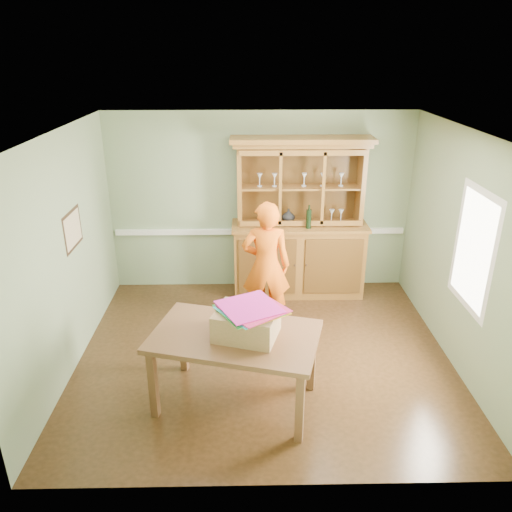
{
  "coord_description": "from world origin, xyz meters",
  "views": [
    {
      "loc": [
        -0.2,
        -5.22,
        3.52
      ],
      "look_at": [
        -0.09,
        0.4,
        1.15
      ],
      "focal_mm": 35.0,
      "sensor_mm": 36.0,
      "label": 1
    }
  ],
  "objects_px": {
    "person": "(266,266)",
    "dining_table": "(235,342)",
    "china_hutch": "(299,241)",
    "cardboard_box": "(246,324)"
  },
  "relations": [
    {
      "from": "dining_table",
      "to": "person",
      "type": "relative_size",
      "value": 1.07
    },
    {
      "from": "china_hutch",
      "to": "cardboard_box",
      "type": "bearing_deg",
      "value": -106.62
    },
    {
      "from": "person",
      "to": "dining_table",
      "type": "bearing_deg",
      "value": 78.57
    },
    {
      "from": "cardboard_box",
      "to": "person",
      "type": "relative_size",
      "value": 0.34
    },
    {
      "from": "china_hutch",
      "to": "dining_table",
      "type": "xyz_separation_m",
      "value": [
        -0.9,
        -2.61,
        -0.09
      ]
    },
    {
      "from": "cardboard_box",
      "to": "china_hutch",
      "type": "bearing_deg",
      "value": 73.38
    },
    {
      "from": "china_hutch",
      "to": "person",
      "type": "distance_m",
      "value": 1.13
    },
    {
      "from": "cardboard_box",
      "to": "person",
      "type": "distance_m",
      "value": 1.66
    },
    {
      "from": "china_hutch",
      "to": "dining_table",
      "type": "relative_size",
      "value": 1.26
    },
    {
      "from": "dining_table",
      "to": "cardboard_box",
      "type": "bearing_deg",
      "value": 0.73
    }
  ]
}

